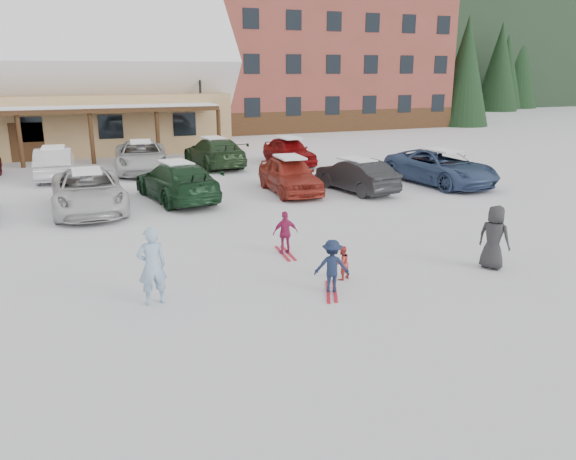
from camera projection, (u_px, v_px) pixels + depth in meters
name	position (u px, v px, depth m)	size (l,w,h in m)	color
ground	(291.00, 280.00, 13.94)	(160.00, 160.00, 0.00)	white
alpine_hotel	(283.00, 29.00, 50.60)	(31.48, 14.01, 21.48)	brown
lamp_post	(201.00, 96.00, 35.97)	(0.50, 0.25, 6.10)	black
conifer_1	(467.00, 56.00, 51.39)	(4.84, 4.84, 11.22)	black
conifer_3	(181.00, 69.00, 54.05)	(3.96, 3.96, 9.18)	black
conifer_4	(417.00, 57.00, 65.25)	(5.06, 5.06, 11.73)	black
adult_skier	(152.00, 266.00, 12.31)	(0.65, 0.42, 1.77)	#90B2CF
toddler_red	(342.00, 263.00, 13.88)	(0.42, 0.33, 0.87)	#C73D36
child_navy	(332.00, 266.00, 13.03)	(0.82, 0.47, 1.28)	#16203C
skis_child_navy	(331.00, 291.00, 13.20)	(0.20, 1.40, 0.03)	red
child_magenta	(285.00, 233.00, 15.78)	(0.73, 0.30, 1.24)	#A01E53
skis_child_magenta	(285.00, 253.00, 15.94)	(0.20, 1.40, 0.03)	red
bystander_dark	(494.00, 237.00, 14.56)	(0.83, 0.54, 1.69)	#28272A
parked_car_2	(88.00, 191.00, 20.61)	(2.50, 5.43, 1.51)	silver
parked_car_3	(177.00, 181.00, 22.32)	(2.15, 5.29, 1.54)	#15351C
parked_car_4	(290.00, 175.00, 23.74)	(1.81, 4.49, 1.53)	#9D2C20
parked_car_5	(356.00, 175.00, 23.95)	(1.47, 4.23, 1.39)	#232326
parked_car_6	(441.00, 167.00, 25.51)	(2.59, 5.61, 1.56)	#354971
parked_car_9	(55.00, 163.00, 26.71)	(1.61, 4.62, 1.52)	silver
parked_car_10	(142.00, 157.00, 28.58)	(2.60, 5.63, 1.56)	beige
parked_car_11	(214.00, 152.00, 30.19)	(2.17, 5.34, 1.55)	#243E21
parked_car_12	(289.00, 151.00, 30.91)	(1.74, 4.34, 1.48)	maroon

